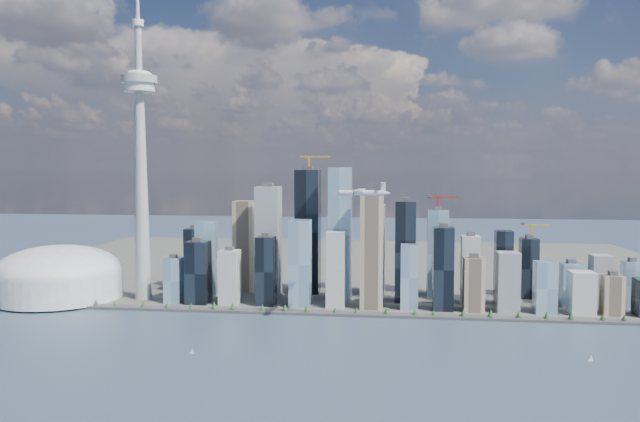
# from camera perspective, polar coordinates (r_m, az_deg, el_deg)

# --- Properties ---
(ground) EXTENTS (4000.00, 4000.00, 0.00)m
(ground) POSITION_cam_1_polar(r_m,az_deg,el_deg) (690.90, -2.40, -14.28)
(ground) COLOR #33455A
(ground) RESTS_ON ground
(seawall) EXTENTS (1100.00, 22.00, 4.00)m
(seawall) POSITION_cam_1_polar(r_m,az_deg,el_deg) (928.54, 0.19, -9.33)
(seawall) COLOR #383838
(seawall) RESTS_ON ground
(land) EXTENTS (1400.00, 900.00, 3.00)m
(land) POSITION_cam_1_polar(r_m,az_deg,el_deg) (1368.10, 2.48, -4.98)
(land) COLOR #4C4C47
(land) RESTS_ON ground
(shoreline_trees) EXTENTS (960.53, 7.20, 8.80)m
(shoreline_trees) POSITION_cam_1_polar(r_m,az_deg,el_deg) (926.99, 0.19, -8.92)
(shoreline_trees) COLOR #3F2D1E
(shoreline_trees) RESTS_ON seawall
(skyscraper_cluster) EXTENTS (736.00, 142.00, 234.72)m
(skyscraper_cluster) POSITION_cam_1_polar(r_m,az_deg,el_deg) (995.23, 4.22, -4.31)
(skyscraper_cluster) COLOR black
(skyscraper_cluster) RESTS_ON land
(needle_tower) EXTENTS (56.00, 56.00, 550.50)m
(needle_tower) POSITION_cam_1_polar(r_m,az_deg,el_deg) (1040.39, -16.09, 4.94)
(needle_tower) COLOR #979692
(needle_tower) RESTS_ON land
(dome_stadium) EXTENTS (200.00, 200.00, 86.00)m
(dome_stadium) POSITION_cam_1_polar(r_m,az_deg,el_deg) (1108.66, -22.78, -5.47)
(dome_stadium) COLOR #BABABA
(dome_stadium) RESTS_ON land
(airplane) EXTENTS (72.18, 63.76, 17.62)m
(airplane) POSITION_cam_1_polar(r_m,az_deg,el_deg) (817.24, 3.90, 1.73)
(airplane) COLOR silver
(airplane) RESTS_ON ground
(sailboat_west) EXTENTS (6.11, 2.64, 8.44)m
(sailboat_west) POSITION_cam_1_polar(r_m,az_deg,el_deg) (758.65, -11.61, -12.45)
(sailboat_west) COLOR white
(sailboat_west) RESTS_ON ground
(sailboat_east) EXTENTS (6.04, 1.83, 8.39)m
(sailboat_east) POSITION_cam_1_polar(r_m,az_deg,el_deg) (778.51, 23.51, -12.28)
(sailboat_east) COLOR white
(sailboat_east) RESTS_ON ground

